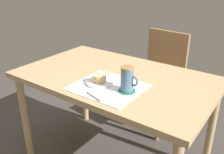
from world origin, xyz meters
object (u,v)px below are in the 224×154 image
(pastry_plate, at_px, (99,82))
(coffee_mug, at_px, (127,79))
(dining_table, at_px, (115,86))
(pastry, at_px, (99,78))
(wooden_chair, at_px, (158,76))

(pastry_plate, xyz_separation_m, coffee_mug, (0.19, 0.01, 0.07))
(dining_table, distance_m, pastry, 0.20)
(wooden_chair, xyz_separation_m, coffee_mug, (0.20, -0.85, 0.33))
(dining_table, relative_size, pastry, 15.58)
(wooden_chair, height_order, pastry_plate, wooden_chair)
(pastry_plate, bearing_deg, dining_table, 89.44)
(dining_table, distance_m, pastry_plate, 0.18)
(coffee_mug, bearing_deg, wooden_chair, 103.25)
(pastry, bearing_deg, coffee_mug, 2.20)
(dining_table, relative_size, pastry_plate, 7.63)
(pastry, bearing_deg, wooden_chair, 90.70)
(pastry_plate, distance_m, pastry, 0.03)
(wooden_chair, height_order, pastry, wooden_chair)
(pastry_plate, bearing_deg, coffee_mug, 2.20)
(wooden_chair, relative_size, pastry, 10.59)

